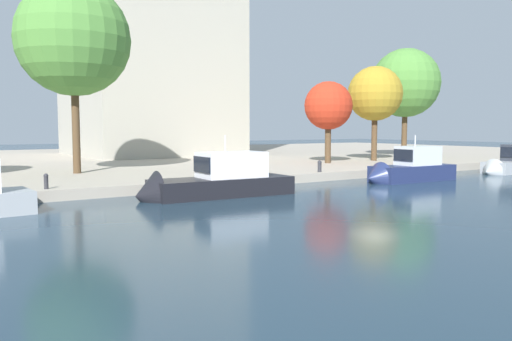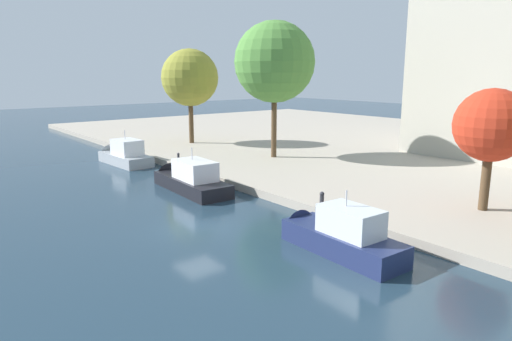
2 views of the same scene
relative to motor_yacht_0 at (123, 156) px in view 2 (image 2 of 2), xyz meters
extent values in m
plane|color=#1E3342|center=(21.96, -4.48, -0.74)|extent=(220.00, 220.00, 0.00)
cube|color=#A39989|center=(21.96, 30.06, -0.44)|extent=(120.00, 55.00, 0.61)
cube|color=#9EA3A8|center=(0.59, 0.03, -0.38)|extent=(7.08, 3.10, 1.33)
cone|color=#9EA3A8|center=(-3.27, -0.19, -0.38)|extent=(1.35, 2.62, 2.56)
cube|color=white|center=(1.11, 0.07, 1.05)|extent=(3.24, 2.34, 1.52)
cube|color=black|center=(-0.11, -0.01, 1.12)|extent=(0.95, 2.07, 0.91)
cylinder|color=silver|center=(0.76, 0.05, 2.26)|extent=(0.08, 0.08, 0.90)
cube|color=black|center=(14.12, -0.27, -0.44)|extent=(8.26, 3.13, 1.46)
cone|color=black|center=(9.66, -0.04, -0.44)|extent=(1.33, 2.65, 2.59)
cube|color=white|center=(14.73, -0.30, 1.02)|extent=(3.77, 2.36, 1.46)
cube|color=black|center=(13.31, -0.23, 1.09)|extent=(1.08, 2.09, 0.87)
cylinder|color=silver|center=(14.32, -0.28, 2.22)|extent=(0.08, 0.08, 0.96)
cube|color=navy|center=(29.84, -0.79, -0.34)|extent=(6.87, 2.56, 1.49)
cone|color=navy|center=(26.05, -0.65, -0.34)|extent=(1.28, 2.24, 2.20)
cube|color=silver|center=(30.35, -0.80, 1.10)|extent=(3.12, 1.96, 1.39)
cube|color=black|center=(29.16, -0.76, 1.17)|extent=(0.88, 1.77, 0.83)
cylinder|color=silver|center=(30.01, -0.79, 2.19)|extent=(0.08, 0.08, 0.81)
cylinder|color=#2D2D33|center=(24.50, 3.36, 0.18)|extent=(0.29, 0.29, 0.63)
sphere|color=#2D2D33|center=(24.50, 3.36, 0.57)|extent=(0.31, 0.31, 0.31)
cylinder|color=#2D2D33|center=(5.43, 3.40, 0.19)|extent=(0.23, 0.23, 0.65)
sphere|color=#2D2D33|center=(5.43, 3.40, 0.57)|extent=(0.25, 0.25, 0.25)
cylinder|color=#4C3823|center=(31.57, 10.39, 1.68)|extent=(0.56, 0.56, 3.64)
sphere|color=#B22D19|center=(31.57, 10.39, 5.16)|extent=(4.43, 4.43, 4.43)
sphere|color=#B22D19|center=(31.85, 9.96, 5.62)|extent=(2.70, 2.70, 2.70)
sphere|color=#B22D19|center=(32.27, 10.70, 5.59)|extent=(2.22, 2.22, 2.22)
cylinder|color=#4C3823|center=(-4.36, 10.67, 2.53)|extent=(0.57, 0.57, 5.33)
sphere|color=olive|center=(-4.36, 10.67, 7.75)|extent=(6.82, 6.82, 6.82)
sphere|color=olive|center=(-4.47, 9.91, 7.26)|extent=(4.27, 4.27, 4.27)
sphere|color=olive|center=(-2.82, 10.60, 6.80)|extent=(3.53, 3.53, 3.53)
cylinder|color=#4C3823|center=(9.34, 12.23, 3.10)|extent=(0.54, 0.54, 6.48)
sphere|color=#4C8438|center=(9.34, 12.23, 9.33)|extent=(7.95, 7.95, 7.95)
sphere|color=#4C8438|center=(9.75, 12.27, 8.53)|extent=(4.56, 4.56, 4.56)
sphere|color=#4C8438|center=(7.95, 11.49, 9.01)|extent=(4.39, 4.39, 4.39)
camera|label=1|loc=(-0.40, -25.40, 3.11)|focal=36.06mm
camera|label=2|loc=(44.23, -17.76, 8.18)|focal=32.03mm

